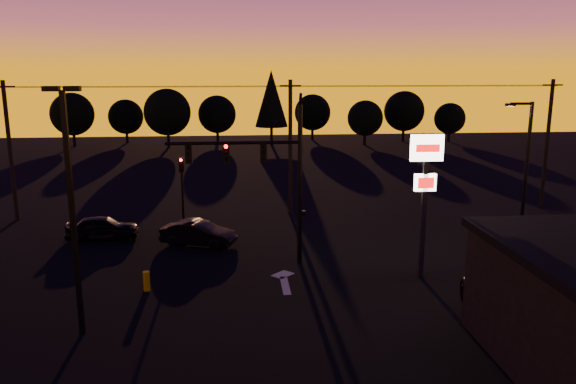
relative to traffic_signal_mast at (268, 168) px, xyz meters
name	(u,v)px	position (x,y,z in m)	size (l,w,h in m)	color
ground	(276,295)	(0.10, -3.99, -4.94)	(120.00, 120.00, 0.00)	black
lane_arrow	(284,280)	(0.60, -2.33, -4.93)	(1.20, 3.10, 0.01)	beige
traffic_signal_mast	(268,168)	(0.00, 0.00, 0.00)	(6.79, 0.52, 8.58)	black
secondary_signal	(182,181)	(-4.90, 7.49, -2.07)	(0.30, 0.31, 4.35)	black
parking_lot_light	(71,197)	(-7.40, -6.99, 0.33)	(1.25, 0.30, 9.14)	black
pylon_sign	(425,176)	(7.10, -2.49, -0.02)	(1.50, 0.28, 6.80)	black
streetlight	(525,169)	(14.01, 1.51, -0.52)	(1.55, 0.35, 8.00)	black
utility_pole_0	(10,150)	(-15.90, 10.01, -0.34)	(1.40, 0.26, 9.00)	black
utility_pole_1	(290,147)	(2.10, 10.01, -0.34)	(1.40, 0.26, 9.00)	black
utility_pole_2	(547,143)	(20.10, 10.01, -0.34)	(1.40, 0.26, 9.00)	black
power_wires	(290,86)	(2.10, 10.01, 3.63)	(36.00, 1.22, 0.07)	black
bollard	(147,281)	(-5.62, -2.98, -4.49)	(0.30, 0.30, 0.89)	#BCA500
tree_0	(72,114)	(-21.90, 46.01, -0.88)	(5.36, 5.36, 6.74)	black
tree_1	(126,117)	(-15.90, 49.01, -1.50)	(4.54, 4.54, 5.71)	black
tree_2	(167,112)	(-9.90, 44.01, -0.57)	(5.77, 5.78, 7.26)	black
tree_3	(217,114)	(-3.90, 48.01, -1.19)	(4.95, 4.95, 6.22)	black
tree_4	(271,99)	(3.10, 45.01, 0.99)	(4.18, 4.18, 9.50)	black
tree_5	(313,112)	(9.10, 50.01, -1.19)	(4.95, 4.95, 6.22)	black
tree_6	(365,118)	(15.10, 44.01, -1.50)	(4.54, 4.54, 5.71)	black
tree_7	(404,111)	(21.10, 47.01, -0.88)	(5.36, 5.36, 6.74)	black
tree_8	(450,118)	(27.10, 46.01, -1.82)	(4.12, 4.12, 5.19)	black
car_left	(102,228)	(-9.33, 5.11, -4.24)	(1.64, 4.07, 1.39)	black
car_mid	(198,233)	(-3.72, 3.45, -4.25)	(1.46, 4.18, 1.38)	black
suv_parked	(502,304)	(8.72, -7.46, -4.23)	(2.35, 5.11, 1.42)	black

